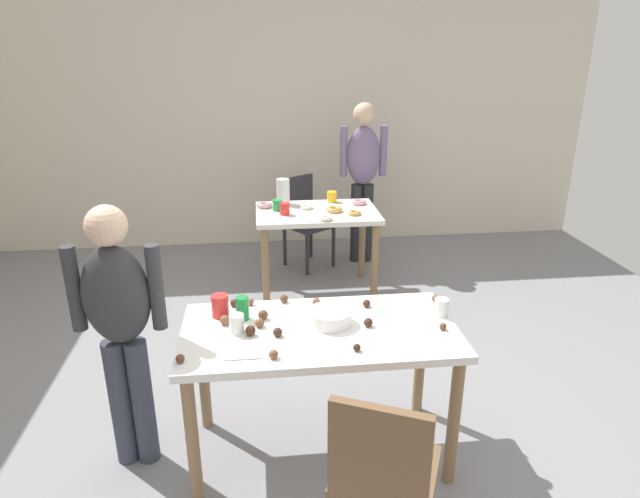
{
  "coord_description": "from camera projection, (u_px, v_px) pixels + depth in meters",
  "views": [
    {
      "loc": [
        -0.35,
        -2.6,
        2.06
      ],
      "look_at": [
        -0.0,
        0.47,
        0.9
      ],
      "focal_mm": 30.57,
      "sensor_mm": 36.0,
      "label": 1
    }
  ],
  "objects": [
    {
      "name": "cake_ball_14",
      "position": [
        368.0,
        322.0,
        2.7
      ],
      "size": [
        0.05,
        0.05,
        0.05
      ],
      "primitive_type": "sphere",
      "color": "#3D2319",
      "rests_on": "dining_table_near"
    },
    {
      "name": "donut_far_2",
      "position": [
        325.0,
        218.0,
        4.33
      ],
      "size": [
        0.11,
        0.11,
        0.03
      ],
      "primitive_type": "torus",
      "color": "white",
      "rests_on": "dining_table_far"
    },
    {
      "name": "cake_ball_6",
      "position": [
        284.0,
        299.0,
        2.95
      ],
      "size": [
        0.04,
        0.04,
        0.04
      ],
      "primitive_type": "sphere",
      "color": "brown",
      "rests_on": "dining_table_near"
    },
    {
      "name": "cake_ball_4",
      "position": [
        443.0,
        326.0,
        2.67
      ],
      "size": [
        0.04,
        0.04,
        0.04
      ],
      "primitive_type": "sphere",
      "color": "brown",
      "rests_on": "dining_table_near"
    },
    {
      "name": "cup_near_1",
      "position": [
        441.0,
        307.0,
        2.8
      ],
      "size": [
        0.07,
        0.07,
        0.09
      ],
      "primitive_type": "cylinder",
      "color": "white",
      "rests_on": "dining_table_near"
    },
    {
      "name": "chair_far_table",
      "position": [
        304.0,
        216.0,
        5.3
      ],
      "size": [
        0.56,
        0.56,
        0.87
      ],
      "color": "#2D2D33",
      "rests_on": "ground_plane"
    },
    {
      "name": "donut_far_5",
      "position": [
        334.0,
        209.0,
        4.55
      ],
      "size": [
        0.13,
        0.13,
        0.04
      ],
      "primitive_type": "torus",
      "color": "gold",
      "rests_on": "dining_table_far"
    },
    {
      "name": "dining_table_near",
      "position": [
        320.0,
        346.0,
        2.72
      ],
      "size": [
        1.36,
        0.69,
        0.75
      ],
      "color": "white",
      "rests_on": "ground_plane"
    },
    {
      "name": "cake_ball_11",
      "position": [
        225.0,
        320.0,
        2.71
      ],
      "size": [
        0.05,
        0.05,
        0.05
      ],
      "primitive_type": "sphere",
      "color": "brown",
      "rests_on": "dining_table_near"
    },
    {
      "name": "cup_far_2",
      "position": [
        278.0,
        205.0,
        4.57
      ],
      "size": [
        0.08,
        0.08,
        0.09
      ],
      "primitive_type": "cylinder",
      "color": "green",
      "rests_on": "dining_table_far"
    },
    {
      "name": "dining_table_far",
      "position": [
        317.0,
        224.0,
        4.63
      ],
      "size": [
        1.02,
        0.68,
        0.75
      ],
      "color": "silver",
      "rests_on": "ground_plane"
    },
    {
      "name": "cup_far_1",
      "position": [
        332.0,
        197.0,
        4.83
      ],
      "size": [
        0.09,
        0.09,
        0.09
      ],
      "primitive_type": "cylinder",
      "color": "yellow",
      "rests_on": "dining_table_far"
    },
    {
      "name": "cup_far_0",
      "position": [
        285.0,
        209.0,
        4.46
      ],
      "size": [
        0.08,
        0.08,
        0.1
      ],
      "primitive_type": "cylinder",
      "color": "red",
      "rests_on": "dining_table_far"
    },
    {
      "name": "cake_ball_2",
      "position": [
        263.0,
        315.0,
        2.77
      ],
      "size": [
        0.05,
        0.05,
        0.05
      ],
      "primitive_type": "sphere",
      "color": "brown",
      "rests_on": "dining_table_near"
    },
    {
      "name": "cake_ball_1",
      "position": [
        260.0,
        323.0,
        2.69
      ],
      "size": [
        0.05,
        0.05,
        0.05
      ],
      "primitive_type": "sphere",
      "color": "brown",
      "rests_on": "dining_table_near"
    },
    {
      "name": "soda_can",
      "position": [
        242.0,
        308.0,
        2.76
      ],
      "size": [
        0.07,
        0.07,
        0.12
      ],
      "primitive_type": "cylinder",
      "color": "#198438",
      "rests_on": "dining_table_near"
    },
    {
      "name": "cake_ball_0",
      "position": [
        278.0,
        332.0,
        2.6
      ],
      "size": [
        0.04,
        0.04,
        0.04
      ],
      "primitive_type": "sphere",
      "color": "#3D2319",
      "rests_on": "dining_table_near"
    },
    {
      "name": "chair_near_table",
      "position": [
        383.0,
        472.0,
        2.13
      ],
      "size": [
        0.53,
        0.53,
        0.87
      ],
      "color": "brown",
      "rests_on": "ground_plane"
    },
    {
      "name": "donut_far_0",
      "position": [
        354.0,
        213.0,
        4.47
      ],
      "size": [
        0.11,
        0.11,
        0.03
      ],
      "primitive_type": "torus",
      "color": "gold",
      "rests_on": "dining_table_far"
    },
    {
      "name": "pitcher_far",
      "position": [
        283.0,
        192.0,
        4.74
      ],
      "size": [
        0.12,
        0.12,
        0.22
      ],
      "primitive_type": "cylinder",
      "color": "white",
      "rests_on": "dining_table_far"
    },
    {
      "name": "ground_plane",
      "position": [
        329.0,
        421.0,
        3.19
      ],
      "size": [
        6.4,
        6.4,
        0.0
      ],
      "primitive_type": "plane",
      "color": "gray"
    },
    {
      "name": "fork_near",
      "position": [
        243.0,
        359.0,
        2.42
      ],
      "size": [
        0.17,
        0.02,
        0.01
      ],
      "primitive_type": "cube",
      "color": "silver",
      "rests_on": "dining_table_near"
    },
    {
      "name": "cake_ball_12",
      "position": [
        274.0,
        354.0,
        2.42
      ],
      "size": [
        0.04,
        0.04,
        0.04
      ],
      "primitive_type": "sphere",
      "color": "brown",
      "rests_on": "dining_table_near"
    },
    {
      "name": "donut_far_1",
      "position": [
        359.0,
        202.0,
        4.76
      ],
      "size": [
        0.13,
        0.13,
        0.04
      ],
      "primitive_type": "torus",
      "color": "pink",
      "rests_on": "dining_table_far"
    },
    {
      "name": "cake_ball_3",
      "position": [
        367.0,
        303.0,
        2.9
      ],
      "size": [
        0.04,
        0.04,
        0.04
      ],
      "primitive_type": "sphere",
      "color": "#3D2319",
      "rests_on": "dining_table_near"
    },
    {
      "name": "cake_ball_13",
      "position": [
        316.0,
        302.0,
        2.91
      ],
      "size": [
        0.04,
        0.04,
        0.04
      ],
      "primitive_type": "sphere",
      "color": "brown",
      "rests_on": "dining_table_near"
    },
    {
      "name": "donut_far_3",
      "position": [
        307.0,
        207.0,
        4.64
      ],
      "size": [
        0.11,
        0.11,
        0.03
      ],
      "primitive_type": "torus",
      "color": "white",
      "rests_on": "dining_table_far"
    },
    {
      "name": "cake_ball_10",
      "position": [
        250.0,
        331.0,
        2.61
      ],
      "size": [
        0.05,
        0.05,
        0.05
      ],
      "primitive_type": "sphere",
      "color": "#3D2319",
      "rests_on": "dining_table_near"
    },
    {
      "name": "cake_ball_7",
      "position": [
        234.0,
        303.0,
        2.9
      ],
      "size": [
        0.04,
        0.04,
        0.04
      ],
      "primitive_type": "sphere",
      "color": "#3D2319",
      "rests_on": "dining_table_near"
    },
    {
      "name": "cake_ball_9",
      "position": [
        180.0,
        359.0,
        2.39
      ],
      "size": [
        0.04,
        0.04,
        0.04
      ],
      "primitive_type": "sphere",
      "color": "brown",
      "rests_on": "dining_table_near"
    },
    {
      "name": "person_girl_near",
      "position": [
        120.0,
        320.0,
        2.61
      ],
      "size": [
        0.45,
        0.22,
        1.4
      ],
      "color": "#383D4C",
      "rests_on": "ground_plane"
    },
    {
      "name": "person_adult_far",
      "position": [
        363.0,
        169.0,
        5.22
      ],
      "size": [
        0.45,
        0.21,
        1.56
      ],
      "color": "#28282D",
      "rests_on": "ground_plane"
    },
    {
      "name": "cake_ball_15",
      "position": [
        357.0,
        348.0,
        2.48
      ],
      "size": [
        0.04,
        0.04,
        0.04
      ],
      "primitive_type": "sphere",
      "color": "#3D2319",
      "rests_on": "dining_table_near"
    },
    {
      "name": "wall_back",
      "position": [
        291.0,
        122.0,
        5.7
      ],
      "size": [
        6.4,
        0.1,
        2.6
      ],
      "primitive_type": "cube",
      "color": "beige",
      "rests_on": "ground_plane"
    },
    {
      "name": "cup_near_2",
      "position": [
        220.0,
        306.0,
        2.79
      ],
      "size": [
        0.09,
        0.09,
        0.12
      ],
      "primitive_type": "cylinder",
      "color": "red",
      "rests_on": "dining_table_near"
    },
    {
      "name": "cake_ball_5",
      "position": [
        250.0,
        302.0,
        2.92
      ],
      "size": [
        0.04,
        0.04,
        0.04
      ],
      "primitive_type": "sphere",
      "color": "brown",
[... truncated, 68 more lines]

